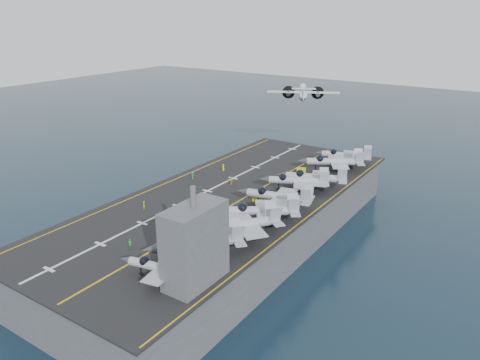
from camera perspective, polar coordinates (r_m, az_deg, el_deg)
The scene contains 28 objects.
ground at distance 104.53m, azimuth -1.23°, elevation -7.34°, with size 500.00×500.00×0.00m, color #142135.
hull at distance 102.33m, azimuth -1.25°, elevation -4.85°, with size 36.00×90.00×10.00m, color #56595E.
flight_deck at distance 100.26m, azimuth -1.27°, elevation -2.15°, with size 38.00×92.00×0.40m, color black.
foul_line at distance 98.61m, azimuth 0.15°, elevation -2.40°, with size 0.35×90.00×0.02m, color gold.
landing_centerline at distance 103.50m, azimuth -4.00°, elevation -1.34°, with size 0.50×90.00×0.02m, color silver.
deck_edge_port at distance 110.20m, azimuth -8.53°, elevation -0.17°, with size 0.25×90.00×0.02m, color gold.
deck_edge_stbd at distance 91.64m, azimuth 8.27°, elevation -4.44°, with size 0.25×90.00×0.02m, color gold.
island_superstructure at distance 67.05m, azimuth -5.57°, elevation -6.79°, with size 5.00×10.00×15.00m, color #56595E, non-canonical shape.
fighter_jet_0 at distance 70.52m, azimuth -9.62°, elevation -10.42°, with size 14.25×10.85×4.46m, color gray, non-canonical shape.
fighter_jet_1 at distance 75.30m, azimuth -4.89°, elevation -7.58°, with size 18.94×19.44×5.67m, color #97A2A9, non-canonical shape.
fighter_jet_2 at distance 81.03m, azimuth 0.14°, elevation -5.39°, with size 18.64×19.81×5.73m, color gray, non-canonical shape.
fighter_jet_3 at distance 86.83m, azimuth 2.67°, elevation -3.66°, with size 19.32×17.93×5.58m, color gray, non-canonical shape.
fighter_jet_4 at distance 93.73m, azimuth 4.76°, elevation -1.91°, with size 17.72×13.82×5.46m, color #9DA3AC, non-canonical shape.
fighter_jet_5 at distance 102.94m, azimuth 7.11°, elevation 0.00°, with size 18.29×16.05×5.32m, color #959BA6, non-canonical shape.
fighter_jet_6 at distance 105.21m, azimuth 9.22°, elevation 0.39°, with size 18.59×15.57×5.50m, color gray, non-canonical shape.
fighter_jet_7 at distance 116.98m, azimuth 11.45°, elevation 2.29°, with size 19.45×17.52×5.63m, color #929A9F, non-canonical shape.
fighter_jet_8 at distance 123.67m, azimuth 12.81°, elevation 3.02°, with size 16.87×13.72×5.07m, color gray, non-canonical shape.
tow_cart_a at distance 82.60m, azimuth -5.82°, elevation -6.69°, with size 2.38×1.76×1.30m, color gold, non-canonical shape.
tow_cart_b at distance 97.89m, azimuth 2.09°, elevation -2.26°, with size 2.07×1.67×1.08m, color gold, non-canonical shape.
tow_cart_c at distance 115.21m, azimuth 7.48°, elevation 1.12°, with size 2.57×2.17×1.31m, color #D5C510, non-canonical shape.
crew_1 at distance 95.54m, azimuth -11.64°, elevation -3.04°, with size 1.16×1.26×1.75m, color #CEBA08.
crew_2 at distance 101.11m, azimuth -5.53°, elevation -1.32°, with size 1.42×1.24×1.99m, color #268C33.
crew_3 at distance 110.86m, azimuth -5.76°, elevation 0.58°, with size 0.96×1.24×1.84m, color #319043.
crew_4 at distance 106.54m, azimuth -1.07°, elevation -0.15°, with size 1.28×1.14×1.79m, color yellow.
crew_5 at distance 115.98m, azimuth -2.04°, elevation 1.52°, with size 0.80×1.11×1.73m, color yellow.
crew_6 at distance 80.92m, azimuth -13.26°, elevation -7.57°, with size 1.27×1.20×1.76m, color #268C33.
crew_7 at distance 81.06m, azimuth -9.29°, elevation -7.14°, with size 0.82×1.21×1.99m, color silver.
transport_plane at distance 150.99m, azimuth 7.68°, elevation 10.07°, with size 27.05×23.98×5.32m, color silver, non-canonical shape.
Camera 1 is at (53.51, -75.88, 48.03)m, focal length 35.00 mm.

